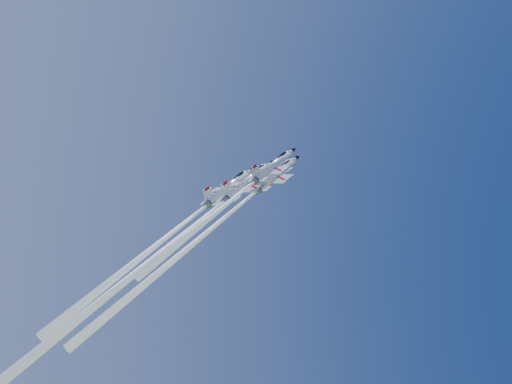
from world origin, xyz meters
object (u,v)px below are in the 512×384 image
jet_right (230,201)px  jet_left (169,235)px  jet_lead (208,231)px  jet_slot (165,249)px

jet_right → jet_left: bearing=-168.4°
jet_lead → jet_right: jet_lead is taller
jet_lead → jet_right: bearing=-7.2°
jet_left → jet_right: (6.24, -14.63, 5.65)m
jet_lead → jet_left: 8.99m
jet_right → jet_slot: size_ratio=0.66×
jet_lead → jet_left: (-5.66, 6.96, -0.54)m
jet_left → jet_slot: bearing=-38.1°
jet_left → jet_right: jet_right is taller
jet_left → jet_lead: bearing=27.7°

